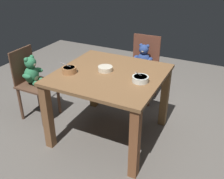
{
  "coord_description": "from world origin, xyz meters",
  "views": [
    {
      "loc": [
        1.05,
        -2.06,
        1.79
      ],
      "look_at": [
        0.0,
        0.05,
        0.53
      ],
      "focal_mm": 41.31,
      "sensor_mm": 36.0,
      "label": 1
    }
  ],
  "objects_px": {
    "teddy_chair_far_center": "(143,62)",
    "porridge_bowl_cream_center": "(105,69)",
    "teddy_chair_near_left": "(33,77)",
    "porridge_bowl_white_near_right": "(140,79)",
    "dining_table": "(110,86)",
    "porridge_bowl_terracotta_near_left": "(69,70)"
  },
  "relations": [
    {
      "from": "teddy_chair_near_left",
      "to": "porridge_bowl_white_near_right",
      "type": "relative_size",
      "value": 5.22
    },
    {
      "from": "teddy_chair_near_left",
      "to": "porridge_bowl_white_near_right",
      "type": "bearing_deg",
      "value": 0.34
    },
    {
      "from": "porridge_bowl_white_near_right",
      "to": "porridge_bowl_cream_center",
      "type": "distance_m",
      "value": 0.41
    },
    {
      "from": "porridge_bowl_white_near_right",
      "to": "porridge_bowl_cream_center",
      "type": "height_order",
      "value": "porridge_bowl_white_near_right"
    },
    {
      "from": "dining_table",
      "to": "porridge_bowl_white_near_right",
      "type": "height_order",
      "value": "porridge_bowl_white_near_right"
    },
    {
      "from": "porridge_bowl_white_near_right",
      "to": "porridge_bowl_cream_center",
      "type": "xyz_separation_m",
      "value": [
        -0.4,
        0.07,
        -0.0
      ]
    },
    {
      "from": "dining_table",
      "to": "teddy_chair_near_left",
      "type": "xyz_separation_m",
      "value": [
        -0.97,
        -0.06,
        -0.08
      ]
    },
    {
      "from": "dining_table",
      "to": "porridge_bowl_terracotta_near_left",
      "type": "bearing_deg",
      "value": -154.72
    },
    {
      "from": "dining_table",
      "to": "porridge_bowl_white_near_right",
      "type": "relative_size",
      "value": 6.43
    },
    {
      "from": "porridge_bowl_terracotta_near_left",
      "to": "porridge_bowl_white_near_right",
      "type": "height_order",
      "value": "same"
    },
    {
      "from": "dining_table",
      "to": "teddy_chair_near_left",
      "type": "bearing_deg",
      "value": -176.69
    },
    {
      "from": "teddy_chair_far_center",
      "to": "porridge_bowl_terracotta_near_left",
      "type": "relative_size",
      "value": 6.03
    },
    {
      "from": "porridge_bowl_terracotta_near_left",
      "to": "porridge_bowl_white_near_right",
      "type": "relative_size",
      "value": 0.87
    },
    {
      "from": "porridge_bowl_cream_center",
      "to": "porridge_bowl_terracotta_near_left",
      "type": "bearing_deg",
      "value": -146.24
    },
    {
      "from": "dining_table",
      "to": "porridge_bowl_white_near_right",
      "type": "distance_m",
      "value": 0.38
    },
    {
      "from": "teddy_chair_far_center",
      "to": "porridge_bowl_cream_center",
      "type": "bearing_deg",
      "value": -6.57
    },
    {
      "from": "teddy_chair_far_center",
      "to": "porridge_bowl_white_near_right",
      "type": "xyz_separation_m",
      "value": [
        0.33,
        -1.0,
        0.26
      ]
    },
    {
      "from": "teddy_chair_far_center",
      "to": "teddy_chair_near_left",
      "type": "bearing_deg",
      "value": -46.15
    },
    {
      "from": "teddy_chair_near_left",
      "to": "porridge_bowl_cream_center",
      "type": "distance_m",
      "value": 0.94
    },
    {
      "from": "teddy_chair_far_center",
      "to": "porridge_bowl_cream_center",
      "type": "xyz_separation_m",
      "value": [
        -0.07,
        -0.93,
        0.26
      ]
    },
    {
      "from": "porridge_bowl_terracotta_near_left",
      "to": "porridge_bowl_cream_center",
      "type": "distance_m",
      "value": 0.36
    },
    {
      "from": "dining_table",
      "to": "teddy_chair_far_center",
      "type": "relative_size",
      "value": 1.23
    }
  ]
}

